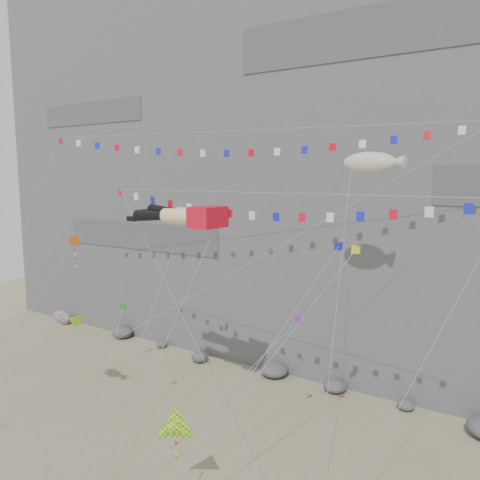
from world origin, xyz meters
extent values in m
plane|color=#9B8E6B|center=(0.00, 0.00, 0.00)|extent=(120.00, 120.00, 0.00)
cube|color=slate|center=(0.00, 32.00, 25.00)|extent=(80.00, 28.00, 50.00)
cube|color=red|center=(1.64, 4.38, 16.06)|extent=(1.82, 2.42, 1.37)
cylinder|color=beige|center=(-0.40, 3.81, 16.06)|extent=(2.38, 1.14, 1.01)
sphere|color=black|center=(-1.56, 3.88, 16.06)|extent=(0.93, 0.93, 0.93)
cone|color=black|center=(-2.93, 3.95, 15.98)|extent=(2.82, 1.00, 0.95)
cube|color=black|center=(-4.78, 4.06, 15.67)|extent=(0.92, 0.45, 0.34)
cylinder|color=beige|center=(-0.32, 5.18, 16.06)|extent=(2.38, 1.14, 1.01)
sphere|color=black|center=(-1.48, 5.25, 16.06)|extent=(0.93, 0.93, 0.93)
cone|color=black|center=(-2.85, 5.32, 16.19)|extent=(2.84, 1.00, 1.01)
cube|color=black|center=(-4.70, 5.43, 16.09)|extent=(0.92, 0.45, 0.34)
cylinder|color=gray|center=(1.56, -1.27, 8.06)|extent=(0.03, 0.03, 19.60)
cylinder|color=gray|center=(-7.34, 2.53, 11.08)|extent=(0.03, 0.03, 30.92)
cylinder|color=gray|center=(8.50, 1.87, 8.86)|extent=(0.03, 0.03, 20.16)
cylinder|color=gray|center=(-12.68, -0.67, 6.86)|extent=(0.03, 0.03, 16.58)
cylinder|color=gray|center=(-12.06, -0.65, 3.87)|extent=(0.03, 0.03, 10.12)
cylinder|color=gray|center=(11.15, 4.05, 9.83)|extent=(0.03, 0.03, 24.36)
cylinder|color=gray|center=(-1.65, 1.17, 7.79)|extent=(0.03, 0.03, 19.78)
cylinder|color=gray|center=(4.06, 0.71, 4.75)|extent=(0.03, 0.03, 16.42)
cylinder|color=gray|center=(-1.95, -2.11, 4.84)|extent=(0.03, 0.03, 14.02)
cylinder|color=gray|center=(7.23, -0.14, 7.23)|extent=(0.03, 0.03, 20.88)
cylinder|color=gray|center=(7.32, -0.95, 7.55)|extent=(0.03, 0.03, 18.60)
camera|label=1|loc=(19.54, -20.18, 18.69)|focal=35.00mm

